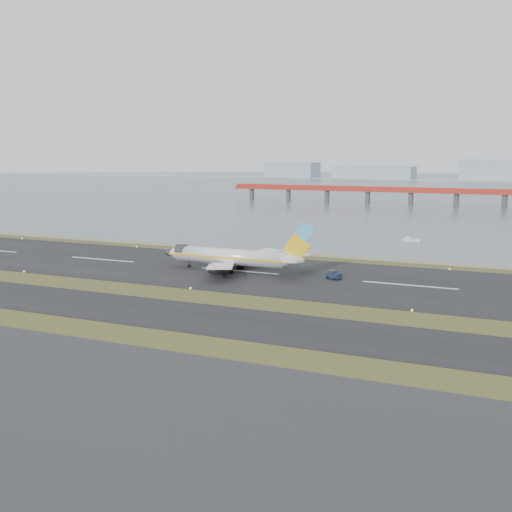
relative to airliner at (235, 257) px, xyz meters
name	(u,v)px	position (x,y,z in m)	size (l,w,h in m)	color
ground	(171,297)	(0.61, -29.12, -3.46)	(1000.00, 1000.00, 0.00)	#324016
taxiway_strip	(134,310)	(0.61, -41.12, -3.41)	(1000.00, 18.00, 0.10)	black
runway_strip	(239,271)	(0.61, 0.88, -3.41)	(1000.00, 45.00, 0.10)	black
seawall	(287,252)	(0.61, 30.88, -2.96)	(1000.00, 2.50, 1.00)	gray
bay_water	(466,187)	(0.61, 430.88, -3.46)	(1400.00, 800.00, 1.30)	#4C5E6D
red_pier	(457,193)	(20.61, 220.88, 3.82)	(260.00, 5.00, 10.20)	#AA2A1D
far_shoreline	(499,175)	(14.23, 590.88, 2.61)	(1400.00, 80.00, 60.50)	#9CAFB9
airliner	(235,257)	(0.00, 0.00, 0.00)	(38.52, 32.89, 12.80)	white
pushback_tug	(334,275)	(24.04, 0.63, -2.49)	(3.57, 2.85, 2.00)	#15233C
workboat_near	(412,240)	(27.04, 71.12, -2.99)	(6.24, 2.56, 1.47)	silver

